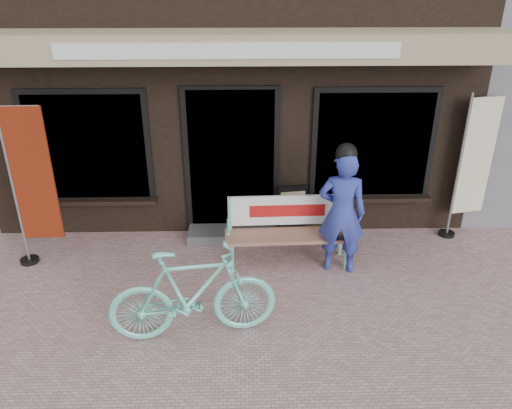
{
  "coord_description": "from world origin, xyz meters",
  "views": [
    {
      "loc": [
        0.18,
        -4.69,
        3.61
      ],
      "look_at": [
        0.31,
        0.7,
        1.05
      ],
      "focal_mm": 35.0,
      "sensor_mm": 36.0,
      "label": 1
    }
  ],
  "objects_px": {
    "nobori_red": "(31,184)",
    "menu_stand": "(292,212)",
    "nobori_cream": "(473,165)",
    "bench": "(288,225)",
    "bicycle": "(193,294)",
    "person": "(342,211)"
  },
  "relations": [
    {
      "from": "nobori_red",
      "to": "menu_stand",
      "type": "distance_m",
      "value": 3.5
    },
    {
      "from": "nobori_red",
      "to": "nobori_cream",
      "type": "xyz_separation_m",
      "value": [
        5.92,
        0.64,
        -0.04
      ]
    },
    {
      "from": "bench",
      "to": "nobori_red",
      "type": "xyz_separation_m",
      "value": [
        -3.27,
        0.03,
        0.61
      ]
    },
    {
      "from": "bicycle",
      "to": "person",
      "type": "bearing_deg",
      "value": -62.11
    },
    {
      "from": "nobori_red",
      "to": "nobori_cream",
      "type": "height_order",
      "value": "nobori_red"
    },
    {
      "from": "bench",
      "to": "nobori_cream",
      "type": "relative_size",
      "value": 0.79
    },
    {
      "from": "person",
      "to": "nobori_cream",
      "type": "distance_m",
      "value": 2.21
    },
    {
      "from": "bench",
      "to": "nobori_cream",
      "type": "bearing_deg",
      "value": 12.54
    },
    {
      "from": "bicycle",
      "to": "menu_stand",
      "type": "distance_m",
      "value": 2.45
    },
    {
      "from": "nobori_red",
      "to": "nobori_cream",
      "type": "relative_size",
      "value": 1.04
    },
    {
      "from": "bench",
      "to": "nobori_cream",
      "type": "distance_m",
      "value": 2.8
    },
    {
      "from": "person",
      "to": "menu_stand",
      "type": "xyz_separation_m",
      "value": [
        -0.54,
        0.84,
        -0.43
      ]
    },
    {
      "from": "nobori_cream",
      "to": "menu_stand",
      "type": "height_order",
      "value": "nobori_cream"
    },
    {
      "from": "bench",
      "to": "bicycle",
      "type": "height_order",
      "value": "bicycle"
    },
    {
      "from": "bicycle",
      "to": "nobori_red",
      "type": "relative_size",
      "value": 0.8
    },
    {
      "from": "nobori_red",
      "to": "nobori_cream",
      "type": "bearing_deg",
      "value": 4.4
    },
    {
      "from": "bench",
      "to": "person",
      "type": "bearing_deg",
      "value": -21.74
    },
    {
      "from": "bicycle",
      "to": "nobori_red",
      "type": "distance_m",
      "value": 2.72
    },
    {
      "from": "bicycle",
      "to": "nobori_cream",
      "type": "height_order",
      "value": "nobori_cream"
    },
    {
      "from": "bicycle",
      "to": "nobori_cream",
      "type": "xyz_separation_m",
      "value": [
        3.77,
        2.19,
        0.57
      ]
    },
    {
      "from": "person",
      "to": "nobori_red",
      "type": "bearing_deg",
      "value": -173.34
    },
    {
      "from": "bench",
      "to": "bicycle",
      "type": "distance_m",
      "value": 1.89
    }
  ]
}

